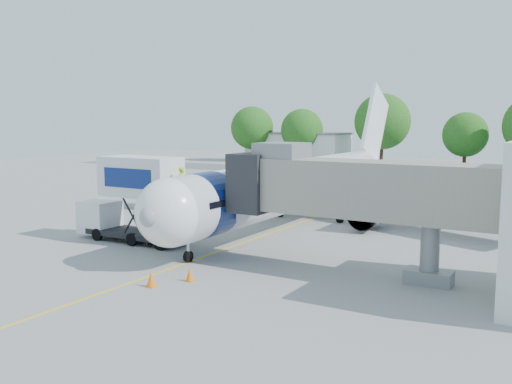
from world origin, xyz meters
The scene contains 14 objects.
ground centered at (0.00, 0.00, 0.00)m, with size 160.00×160.00×0.00m, color gray.
guidance_line centered at (0.00, 0.00, 0.01)m, with size 0.15×70.00×0.01m, color yellow.
taxiway_strip centered at (0.00, 42.00, 0.00)m, with size 120.00×10.00×0.01m, color #59595B.
aircraft centered at (0.00, 4.12, 2.95)m, with size 34.17×37.73×11.35m.
jet_bridge centered at (7.99, -7.00, 4.34)m, with size 13.90×3.20×6.60m.
catering_hiloader centered at (-6.26, -7.00, 2.76)m, with size 8.50×2.44×5.50m.
ground_tug centered at (0.98, -19.87, 0.74)m, with size 3.94×2.93×1.41m.
safety_cone_a centered at (2.33, -12.42, 0.32)m, with size 0.42×0.42×0.67m.
safety_cone_b centered at (1.33, -14.10, 0.35)m, with size 0.46×0.46×0.74m.
outbuilding_left centered at (-28.00, 60.00, 2.66)m, with size 18.40×8.40×5.30m.
tree_a centered at (-35.56, 56.29, 6.08)m, with size 7.86×7.86×10.02m.
tree_b centered at (-25.73, 57.05, 5.78)m, with size 7.47×7.47×9.53m.
tree_c centered at (-12.20, 60.20, 7.30)m, with size 9.42×9.42×12.02m.
tree_d centered at (1.61, 58.50, 5.35)m, with size 6.91×6.91×8.82m.
Camera 1 is at (18.92, -34.01, 7.92)m, focal length 40.00 mm.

